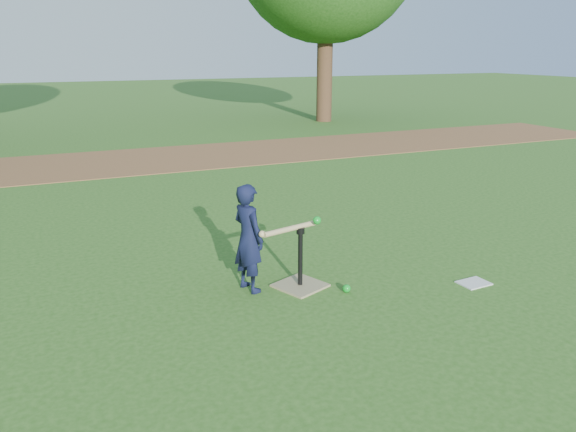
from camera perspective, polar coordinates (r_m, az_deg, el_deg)
name	(u,v)px	position (r m, az deg, el deg)	size (l,w,h in m)	color
ground	(294,297)	(5.40, 0.59, -8.21)	(80.00, 80.00, 0.00)	#285116
dirt_strip	(149,160)	(12.34, -13.97, 5.56)	(24.00, 3.00, 0.01)	brown
child	(248,238)	(5.38, -4.04, -2.25)	(0.39, 0.25, 1.06)	black
wiffle_ball_ground	(347,288)	(5.51, 5.97, -7.33)	(0.08, 0.08, 0.08)	#0D901F
clipboard	(474,283)	(5.98, 18.35, -6.48)	(0.30, 0.23, 0.01)	silver
batting_tee	(300,276)	(5.58, 1.25, -6.13)	(0.56, 0.56, 0.61)	#90825B
swing_action	(293,228)	(5.33, 0.50, -1.18)	(0.65, 0.20, 0.13)	tan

